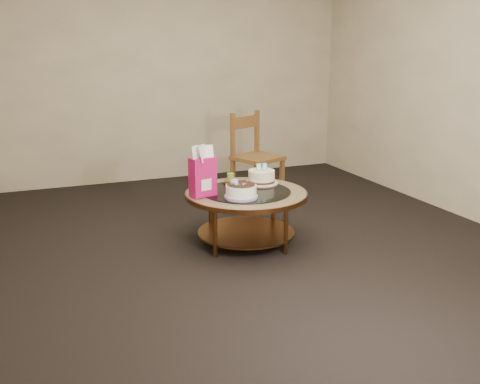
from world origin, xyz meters
name	(u,v)px	position (x,y,z in m)	size (l,w,h in m)	color
ground	(246,243)	(0.00, 0.00, 0.00)	(5.00, 5.00, 0.00)	black
room_walls	(247,57)	(0.00, 0.00, 1.54)	(4.52, 5.02, 2.61)	beige
coffee_table	(246,200)	(0.00, 0.00, 0.38)	(1.02, 1.02, 0.46)	brown
decorated_cake	(241,192)	(-0.12, -0.17, 0.51)	(0.26, 0.26, 0.15)	#AB8FCA
cream_cake	(261,177)	(0.22, 0.19, 0.51)	(0.29, 0.29, 0.18)	white
gift_bag	(203,171)	(-0.38, 0.00, 0.66)	(0.22, 0.18, 0.40)	#CD135B
pillar_candle	(231,179)	(-0.02, 0.31, 0.49)	(0.13, 0.13, 0.10)	#F0DD62
dining_chair	(255,156)	(0.59, 1.19, 0.48)	(0.57, 0.57, 0.94)	brown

